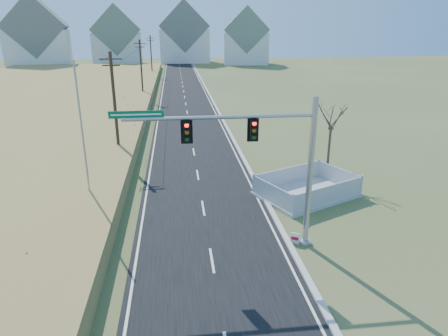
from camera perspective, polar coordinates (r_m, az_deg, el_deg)
ground at (r=21.82m, az=-2.22°, el=-10.34°), size 260.00×260.00×0.00m
road at (r=69.71m, az=-5.74°, el=10.56°), size 8.00×180.00×0.06m
curb at (r=69.91m, az=-2.28°, el=10.72°), size 0.30×180.00×0.18m
reed_marsh at (r=63.85m, az=-27.80°, el=8.16°), size 38.00×110.00×1.30m
utility_pole_near at (r=34.78m, az=-15.33°, el=8.65°), size 1.80×0.26×9.00m
utility_pole_mid at (r=64.35m, az=-11.73°, el=13.69°), size 1.80×0.26×9.00m
utility_pole_far at (r=94.19m, az=-10.36°, el=15.54°), size 1.80×0.26×9.00m
condo_nw at (r=124.38m, az=-25.10°, el=16.41°), size 17.69×13.38×19.05m
condo_nnw at (r=127.98m, az=-15.04°, el=17.22°), size 14.93×11.17×17.03m
condo_n at (r=130.93m, az=-5.69°, el=18.09°), size 15.27×10.20×18.54m
condo_ne at (r=124.77m, az=3.13°, el=17.73°), size 14.12×10.51×16.52m
traffic_signal_mast at (r=19.49m, az=7.01°, el=1.09°), size 9.84×0.67×7.82m
fence_enclosure at (r=27.66m, az=11.71°, el=-3.36°), size 7.50×6.54×1.44m
open_sign at (r=21.69m, az=10.07°, el=-9.86°), size 0.47×0.27×0.62m
flagpole at (r=25.37m, az=-19.26°, el=1.91°), size 0.41×0.41×9.14m
bare_tree at (r=29.70m, az=15.17°, el=7.24°), size 2.28×2.28×6.04m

